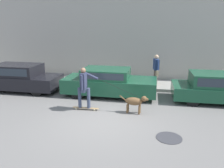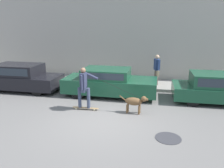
# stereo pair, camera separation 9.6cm
# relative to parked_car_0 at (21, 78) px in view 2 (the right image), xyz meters

# --- Properties ---
(ground_plane) EXTENTS (36.00, 36.00, 0.00)m
(ground_plane) POSITION_rel_parked_car_0_xyz_m (4.99, -2.83, -0.66)
(ground_plane) COLOR slate
(back_wall) EXTENTS (32.00, 0.30, 5.88)m
(back_wall) POSITION_rel_parked_car_0_xyz_m (4.99, 3.29, 2.28)
(back_wall) COLOR #ADA89E
(back_wall) RESTS_ON ground_plane
(sidewalk_curb) EXTENTS (30.00, 2.11, 0.15)m
(sidewalk_curb) POSITION_rel_parked_car_0_xyz_m (4.99, 2.06, -0.59)
(sidewalk_curb) COLOR gray
(sidewalk_curb) RESTS_ON ground_plane
(parked_car_0) EXTENTS (4.01, 1.67, 1.36)m
(parked_car_0) POSITION_rel_parked_car_0_xyz_m (0.00, 0.00, 0.00)
(parked_car_0) COLOR black
(parked_car_0) RESTS_ON ground_plane
(parked_car_1) EXTENTS (4.39, 1.78, 1.31)m
(parked_car_1) POSITION_rel_parked_car_0_xyz_m (4.66, 0.00, -0.02)
(parked_car_1) COLOR black
(parked_car_1) RESTS_ON ground_plane
(parked_car_2) EXTENTS (4.10, 1.73, 1.28)m
(parked_car_2) POSITION_rel_parked_car_0_xyz_m (9.59, -0.00, -0.04)
(parked_car_2) COLOR black
(parked_car_2) RESTS_ON ground_plane
(dog) EXTENTS (1.11, 0.36, 0.72)m
(dog) POSITION_rel_parked_car_0_xyz_m (6.07, -1.96, -0.19)
(dog) COLOR brown
(dog) RESTS_ON ground_plane
(skateboarder) EXTENTS (2.83, 0.54, 1.71)m
(skateboarder) POSITION_rel_parked_car_0_xyz_m (4.07, -1.98, 0.32)
(skateboarder) COLOR beige
(skateboarder) RESTS_ON ground_plane
(pedestrian_with_bag) EXTENTS (0.34, 0.72, 1.62)m
(pedestrian_with_bag) POSITION_rel_parked_car_0_xyz_m (6.86, 1.91, 0.38)
(pedestrian_with_bag) COLOR brown
(pedestrian_with_bag) RESTS_ON sidewalk_curb
(manhole_cover) EXTENTS (0.78, 0.78, 0.01)m
(manhole_cover) POSITION_rel_parked_car_0_xyz_m (7.25, -3.70, -0.65)
(manhole_cover) COLOR #38383D
(manhole_cover) RESTS_ON ground_plane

